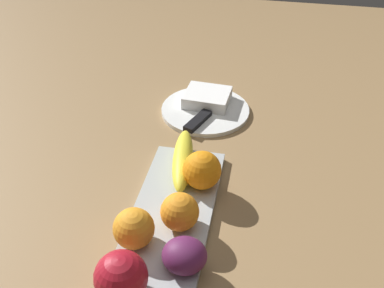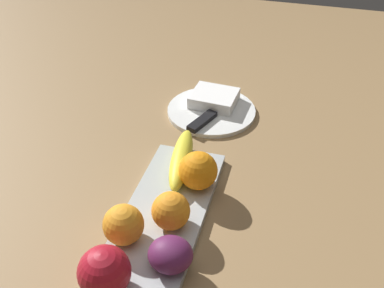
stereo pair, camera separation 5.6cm
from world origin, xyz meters
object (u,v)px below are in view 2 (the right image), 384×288
Objects in this scene: orange_near_apple at (171,211)px; knife at (206,119)px; orange_center at (123,225)px; dinner_plate at (213,111)px; orange_near_banana at (198,171)px; folded_napkin at (216,99)px; banana at (181,159)px; apple at (104,272)px; fruit_tray at (163,225)px; grape_bunch at (170,255)px.

knife is at bearing 3.78° from orange_near_apple.
dinner_plate is (0.44, -0.05, -0.05)m from orange_center.
orange_near_banana is 0.68× the size of folded_napkin.
dinner_plate is (0.23, -0.01, -0.03)m from banana.
folded_napkin is (0.46, -0.05, -0.03)m from orange_center.
orange_center is (0.10, 0.01, -0.01)m from apple.
apple is at bearing 165.90° from fruit_tray.
grape_bunch is 0.50m from folded_napkin.
orange_near_apple is 0.97× the size of orange_center.
orange_near_banana is at bearing -142.22° from banana.
knife is at bearing 6.49° from grape_bunch.
fruit_tray is at bearing 86.92° from orange_near_apple.
orange_near_apple is at bearing -177.68° from folded_napkin.
folded_napkin is (0.41, 0.02, -0.02)m from orange_near_apple.
knife is at bearing -3.76° from apple.
orange_center reaches higher than folded_napkin.
apple reaches higher than grape_bunch.
grape_bunch is (-0.03, -0.09, -0.01)m from orange_center.
orange_near_apple is 0.31× the size of dinner_plate.
dinner_plate is at bearing 15.23° from knife.
banana is at bearing 4.13° from fruit_tray.
grape_bunch is at bearing -162.81° from orange_near_apple.
apple reaches higher than orange_center.
grape_bunch is 0.66× the size of folded_napkin.
dinner_plate is at bearing -3.99° from apple.
folded_napkin is (0.50, 0.04, -0.02)m from grape_bunch.
fruit_tray is 6.14× the size of orange_center.
orange_center is 0.39m from knife.
apple is 0.37× the size of dinner_plate.
apple is at bearing -173.44° from orange_center.
knife is at bearing 175.96° from folded_napkin.
orange_near_banana is (-0.05, -0.05, 0.02)m from banana.
grape_bunch is 0.41× the size of knife.
apple reaches higher than banana.
orange_center is at bearing 152.37° from orange_near_banana.
grape_bunch is (-0.19, -0.01, -0.01)m from orange_near_banana.
fruit_tray is 0.39m from dinner_plate.
banana is at bearing 177.27° from dinner_plate.
orange_center is at bearing 71.18° from grape_bunch.
apple is 1.19× the size of orange_near_apple.
grape_bunch is at bearing -152.09° from knife.
folded_napkin is (0.03, -0.00, 0.02)m from dinner_plate.
orange_near_apple is 0.34m from knife.
dinner_plate is (0.47, 0.04, -0.04)m from grape_bunch.
folded_napkin reaches higher than knife.
grape_bunch is (-0.24, -0.05, 0.01)m from banana.
banana is at bearing 12.68° from grape_bunch.
orange_center reaches higher than fruit_tray.
folded_napkin is at bearing -5.94° from orange_center.
banana is (0.15, 0.01, 0.03)m from fruit_tray.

